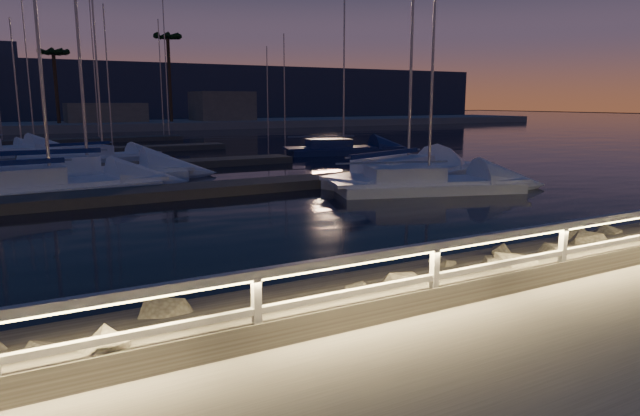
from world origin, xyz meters
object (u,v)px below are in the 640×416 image
Objects in this scene: sailboat_g at (82,173)px; sailboat_l at (340,149)px; guard_rail at (378,270)px; sailboat_c at (44,186)px; sailboat_h at (405,172)px; sailboat_d at (423,182)px; sailboat_f at (100,157)px.

sailboat_g reaches higher than sailboat_l.
sailboat_g is (-1.45, 21.89, -0.90)m from guard_rail.
sailboat_h reaches higher than sailboat_c.
sailboat_c is 22.34m from sailboat_l.
sailboat_g reaches higher than sailboat_c.
sailboat_d is (10.78, 12.07, -0.96)m from guard_rail.
sailboat_g is 0.96× the size of sailboat_h.
sailboat_c is 0.94× the size of sailboat_g.
sailboat_d reaches higher than guard_rail.
sailboat_g is at bearing 55.76° from sailboat_c.
sailboat_f is (0.64, 30.72, -0.96)m from guard_rail.
sailboat_c is 15.45m from sailboat_d.
sailboat_d is (14.07, -6.40, -0.04)m from sailboat_c.
sailboat_f is at bearing 106.32° from sailboat_h.
sailboat_f is at bearing 78.93° from sailboat_g.
sailboat_f is 0.75× the size of sailboat_g.
sailboat_h is (11.30, -15.88, 0.05)m from sailboat_f.
sailboat_l is at bearing 51.85° from sailboat_h.
sailboat_h is (11.94, 14.84, -0.91)m from guard_rail.
sailboat_f is 19.49m from sailboat_h.
sailboat_g is (1.84, 3.42, 0.02)m from sailboat_c.
sailboat_h is at bearing -19.38° from sailboat_c.
sailboat_f is at bearing 66.23° from sailboat_c.
sailboat_l is (19.95, 10.05, -0.04)m from sailboat_c.
sailboat_d is at bearing -131.86° from sailboat_h.
sailboat_f is 0.84× the size of sailboat_l.
sailboat_g reaches higher than sailboat_d.
sailboat_g reaches higher than sailboat_f.
sailboat_d is at bearing -30.44° from sailboat_c.
guard_rail is 21.96m from sailboat_g.
sailboat_l is at bearing 59.71° from guard_rail.
sailboat_c is 1.07× the size of sailboat_d.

